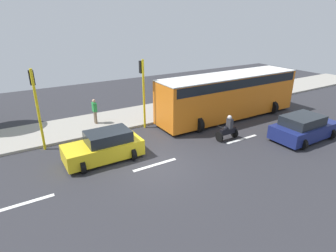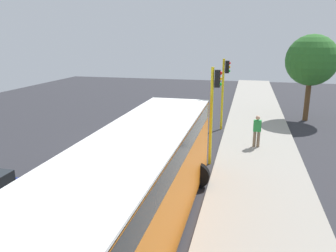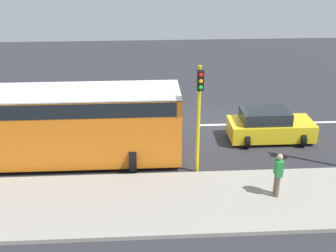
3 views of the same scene
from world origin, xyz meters
name	(u,v)px [view 3 (image 3 of 3)]	position (x,y,z in m)	size (l,w,h in m)	color
ground_plane	(221,126)	(0.00, 0.00, -0.05)	(40.00, 60.00, 0.10)	#2D2D33
sidewalk	(254,199)	(7.00, 0.00, 0.07)	(4.00, 60.00, 0.15)	#9E998E
lane_stripe_north	(104,128)	(0.00, -6.00, 0.01)	(0.20, 2.40, 0.01)	white
lane_stripe_mid	(221,125)	(0.00, 0.00, 0.01)	(0.20, 2.40, 0.01)	white
lane_stripe_south	(335,122)	(0.00, 6.00, 0.01)	(0.20, 2.40, 0.01)	white
car_yellow_cab	(269,126)	(1.89, 1.92, 0.71)	(2.18, 3.92, 1.52)	yellow
car_dark_blue	(45,103)	(-1.83, -9.18, 0.71)	(2.37, 4.21, 1.52)	navy
city_bus	(47,122)	(3.45, -7.96, 1.85)	(3.20, 11.00, 3.16)	orange
motorcycle	(118,119)	(0.47, -5.22, 0.64)	(0.60, 1.30, 1.53)	black
pedestrian_near_signal	(278,173)	(6.89, 0.82, 1.06)	(0.40, 0.24, 1.69)	#72604C
traffic_light_corner	(199,106)	(4.85, -1.83, 2.93)	(0.49, 0.24, 4.50)	yellow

